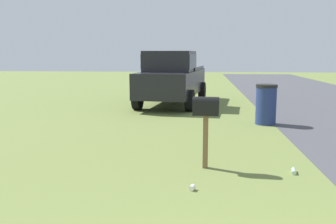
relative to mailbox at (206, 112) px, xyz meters
name	(u,v)px	position (x,y,z in m)	size (l,w,h in m)	color
mailbox	(206,112)	(0.00, 0.00, 0.00)	(0.24, 0.46, 1.26)	brown
pickup_truck	(172,77)	(8.21, 1.23, 0.11)	(5.55, 2.65, 2.09)	black
trash_bin	(266,104)	(4.31, -1.75, -0.43)	(0.60, 0.60, 1.14)	navy
litter_cup_midfield_b	(192,188)	(-1.14, 0.20, -0.96)	(0.08, 0.08, 0.10)	white
litter_bottle_near_hydrant	(294,171)	(-0.18, -1.49, -0.96)	(0.07, 0.07, 0.22)	#B2D8BF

